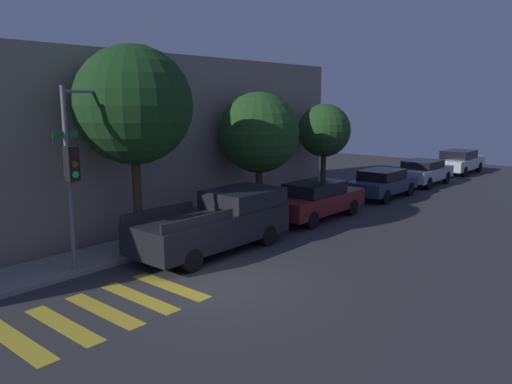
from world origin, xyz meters
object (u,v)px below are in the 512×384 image
Objects in this scene: sedan_tail_of_row at (459,161)px; tree_midblock at (259,133)px; sedan_middle at (382,183)px; tree_near_corner at (133,105)px; traffic_light_pole at (81,151)px; pickup_truck at (218,222)px; tree_far_end at (324,131)px; sedan_near_corner at (316,199)px; sedan_far_end at (423,172)px.

tree_midblock reaches higher than sedan_tail_of_row.
sedan_middle is 0.67× the size of tree_near_corner.
tree_near_corner is at bearing 175.45° from sedan_tail_of_row.
pickup_truck is at bearing -18.50° from traffic_light_pole.
tree_midblock is (-17.71, 1.87, 2.61)m from sedan_tail_of_row.
tree_near_corner is at bearing 15.67° from traffic_light_pole.
tree_near_corner reaches higher than tree_far_end.
sedan_tail_of_row is (10.68, -0.00, 0.05)m from sedan_middle.
traffic_light_pole is 8.04m from tree_midblock.
sedan_middle is at bearing 0.00° from sedan_near_corner.
sedan_far_end is 0.86× the size of tree_midblock.
sedan_far_end is at bearing -14.44° from tree_far_end.
sedan_far_end is at bearing -3.63° from traffic_light_pole.
sedan_near_corner is 10.66m from sedan_far_end.
sedan_far_end is (19.97, -1.27, -2.61)m from traffic_light_pole.
traffic_light_pole reaches higher than sedan_tail_of_row.
traffic_light_pole is at bearing -164.33° from tree_near_corner.
sedan_middle is 10.68m from sedan_tail_of_row.
traffic_light_pole reaches higher than pickup_truck.
tree_near_corner is (-17.80, 1.87, 3.76)m from sedan_far_end.
traffic_light_pole is 1.01× the size of tree_midblock.
traffic_light_pole reaches higher than sedan_far_end.
pickup_truck is 1.19× the size of tree_far_end.
sedan_tail_of_row reaches higher than sedan_middle.
tree_far_end reaches higher than sedan_far_end.
tree_midblock is at bearing -180.00° from tree_far_end.
sedan_tail_of_row reaches higher than sedan_far_end.
tree_midblock is at bearing 23.89° from pickup_truck.
tree_midblock is (8.02, 0.61, 0.05)m from traffic_light_pole.
traffic_light_pole reaches higher than tree_far_end.
sedan_far_end is at bearing 0.00° from sedan_near_corner.
tree_far_end is (3.38, 1.87, 2.47)m from sedan_near_corner.
traffic_light_pole is at bearing -175.67° from tree_midblock.
traffic_light_pole is 4.68m from pickup_truck.
sedan_near_corner is 0.74× the size of tree_near_corner.
sedan_far_end is 7.93m from tree_far_end.
pickup_truck is at bearing 180.00° from sedan_near_corner.
tree_far_end is (4.67, 0.00, -0.14)m from tree_midblock.
sedan_near_corner is 1.04× the size of tree_far_end.
pickup_truck is at bearing 180.00° from sedan_far_end.
sedan_near_corner is 8.27m from tree_near_corner.
tree_midblock is at bearing -0.00° from tree_near_corner.
sedan_middle is at bearing -8.28° from tree_near_corner.
sedan_near_corner is at bearing -150.99° from tree_far_end.
sedan_tail_of_row is 0.93× the size of tree_midblock.
tree_midblock is at bearing 165.06° from sedan_middle.
traffic_light_pole is at bearing 172.24° from sedan_near_corner.
traffic_light_pole is at bearing 161.50° from pickup_truck.
tree_midblock reaches higher than pickup_truck.
sedan_far_end is 0.68× the size of tree_near_corner.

